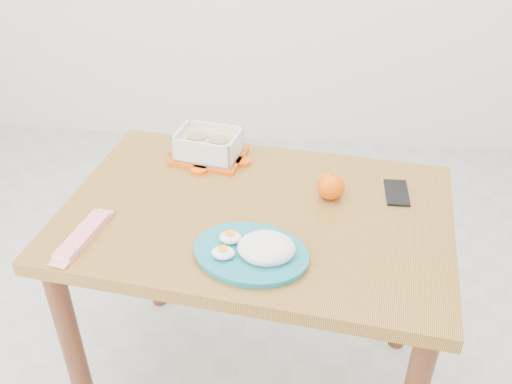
# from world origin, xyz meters

# --- Properties ---
(ground) EXTENTS (3.50, 3.50, 0.00)m
(ground) POSITION_xyz_m (0.00, 0.00, 0.00)
(ground) COLOR #B7B7B2
(ground) RESTS_ON ground
(dining_table) EXTENTS (1.14, 0.84, 0.75)m
(dining_table) POSITION_xyz_m (0.07, 0.00, 0.63)
(dining_table) COLOR #A97830
(dining_table) RESTS_ON ground
(food_container) EXTENTS (0.24, 0.20, 0.09)m
(food_container) POSITION_xyz_m (-0.11, 0.26, 0.79)
(food_container) COLOR #E74A06
(food_container) RESTS_ON dining_table
(orange_fruit) EXTENTS (0.08, 0.08, 0.08)m
(orange_fruit) POSITION_xyz_m (0.27, 0.08, 0.79)
(orange_fruit) COLOR #EC4F04
(orange_fruit) RESTS_ON dining_table
(rice_plate) EXTENTS (0.35, 0.35, 0.08)m
(rice_plate) POSITION_xyz_m (0.09, -0.20, 0.78)
(rice_plate) COLOR #177180
(rice_plate) RESTS_ON dining_table
(candy_bar) EXTENTS (0.09, 0.21, 0.02)m
(candy_bar) POSITION_xyz_m (-0.36, -0.17, 0.76)
(candy_bar) COLOR red
(candy_bar) RESTS_ON dining_table
(smartphone) EXTENTS (0.07, 0.13, 0.01)m
(smartphone) POSITION_xyz_m (0.46, 0.12, 0.75)
(smartphone) COLOR black
(smartphone) RESTS_ON dining_table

